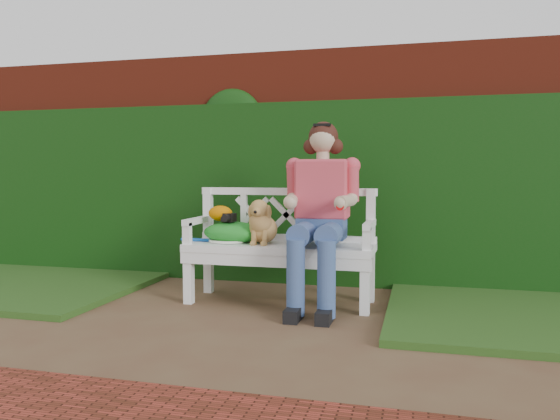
# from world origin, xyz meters

# --- Properties ---
(ground) EXTENTS (60.00, 60.00, 0.00)m
(ground) POSITION_xyz_m (0.00, 0.00, 0.00)
(ground) COLOR brown
(brick_wall) EXTENTS (10.00, 0.30, 2.20)m
(brick_wall) POSITION_xyz_m (0.00, 1.90, 1.10)
(brick_wall) COLOR maroon
(brick_wall) RESTS_ON ground
(ivy_hedge) EXTENTS (10.00, 0.18, 1.70)m
(ivy_hedge) POSITION_xyz_m (0.00, 1.68, 0.85)
(ivy_hedge) COLOR #14360E
(ivy_hedge) RESTS_ON ground
(grass_left) EXTENTS (2.60, 2.00, 0.05)m
(grass_left) POSITION_xyz_m (-2.40, 0.90, 0.03)
(grass_left) COLOR #204012
(grass_left) RESTS_ON ground
(garden_bench) EXTENTS (1.64, 0.78, 0.48)m
(garden_bench) POSITION_xyz_m (0.24, 0.86, 0.24)
(garden_bench) COLOR white
(garden_bench) RESTS_ON ground
(seated_woman) EXTENTS (0.65, 0.84, 1.44)m
(seated_woman) POSITION_xyz_m (0.58, 0.84, 0.72)
(seated_woman) COLOR #CC3165
(seated_woman) RESTS_ON ground
(dog) EXTENTS (0.35, 0.40, 0.36)m
(dog) POSITION_xyz_m (0.10, 0.81, 0.66)
(dog) COLOR #B68031
(dog) RESTS_ON garden_bench
(tennis_racket) EXTENTS (0.63, 0.46, 0.03)m
(tennis_racket) POSITION_xyz_m (-0.22, 0.81, 0.49)
(tennis_racket) COLOR white
(tennis_racket) RESTS_ON garden_bench
(green_bag) EXTENTS (0.59, 0.52, 0.17)m
(green_bag) POSITION_xyz_m (-0.16, 0.86, 0.56)
(green_bag) COLOR #1C6A28
(green_bag) RESTS_ON garden_bench
(camera_item) EXTENTS (0.12, 0.11, 0.07)m
(camera_item) POSITION_xyz_m (-0.18, 0.82, 0.68)
(camera_item) COLOR black
(camera_item) RESTS_ON green_bag
(baseball_glove) EXTENTS (0.24, 0.20, 0.13)m
(baseball_glove) POSITION_xyz_m (-0.27, 0.86, 0.71)
(baseball_glove) COLOR #C46A00
(baseball_glove) RESTS_ON green_bag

